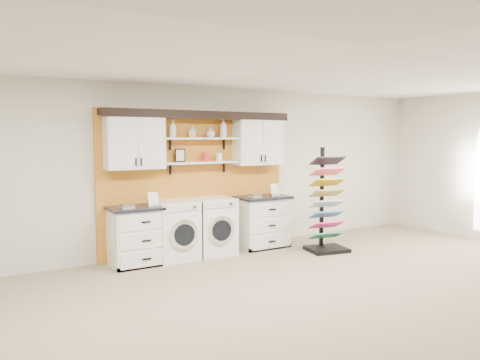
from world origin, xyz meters
TOP-DOWN VIEW (x-y plane):
  - floor at (0.00, 0.00)m, footprint 10.00×10.00m
  - ceiling at (0.00, 0.00)m, footprint 10.00×10.00m
  - wall_back at (0.00, 4.00)m, footprint 10.00×0.00m
  - accent_panel at (0.00, 3.96)m, footprint 3.40×0.07m
  - upper_cabinet_left at (-1.13, 3.79)m, footprint 0.90×0.35m
  - upper_cabinet_right at (1.13, 3.79)m, footprint 0.90×0.35m
  - shelf_lower at (0.00, 3.80)m, footprint 1.32×0.28m
  - shelf_upper at (0.00, 3.80)m, footprint 1.32×0.28m
  - crown_molding at (0.00, 3.81)m, footprint 3.30×0.41m
  - picture_frame at (-0.35, 3.85)m, footprint 0.18×0.02m
  - canister_red at (0.10, 3.80)m, footprint 0.11×0.11m
  - canister_cream at (0.35, 3.80)m, footprint 0.10×0.10m
  - base_cabinet_left at (-1.13, 3.64)m, footprint 0.92×0.66m
  - base_cabinet_right at (1.13, 3.64)m, footprint 0.93×0.66m
  - washer at (-0.53, 3.64)m, footprint 0.67×0.71m
  - dryer at (0.12, 3.64)m, footprint 0.68×0.71m
  - sample_rack at (1.91, 2.82)m, footprint 0.74×0.65m
  - soap_bottle_a at (-0.49, 3.80)m, footprint 0.15×0.15m
  - soap_bottle_b at (-0.14, 3.80)m, footprint 0.12×0.12m
  - soap_bottle_c at (0.19, 3.80)m, footprint 0.15×0.15m
  - soap_bottle_d at (0.43, 3.80)m, footprint 0.12×0.12m

SIDE VIEW (x-z plane):
  - floor at x=0.00m, z-range 0.00..0.00m
  - base_cabinet_left at x=-1.13m, z-range 0.00..0.90m
  - base_cabinet_right at x=1.13m, z-range 0.00..0.91m
  - washer at x=-0.53m, z-range 0.00..0.94m
  - dryer at x=0.12m, z-range 0.00..0.95m
  - sample_rack at x=1.91m, z-range -0.34..1.44m
  - accent_panel at x=0.00m, z-range 0.00..2.40m
  - wall_back at x=0.00m, z-range -3.60..6.40m
  - shelf_lower at x=0.00m, z-range 1.52..1.54m
  - canister_cream at x=0.35m, z-range 1.54..1.69m
  - canister_red at x=0.10m, z-range 1.54..1.71m
  - picture_frame at x=-0.35m, z-range 1.54..1.77m
  - upper_cabinet_left at x=-1.13m, z-range 1.46..2.30m
  - upper_cabinet_right at x=1.13m, z-range 1.46..2.30m
  - shelf_upper at x=0.00m, z-range 1.92..1.94m
  - soap_bottle_c at x=0.19m, z-range 1.94..2.12m
  - soap_bottle_b at x=-0.14m, z-range 1.95..2.14m
  - soap_bottle_a at x=-0.49m, z-range 1.94..2.23m
  - soap_bottle_d at x=0.43m, z-range 1.94..2.27m
  - crown_molding at x=0.00m, z-range 2.26..2.39m
  - ceiling at x=0.00m, z-range 2.80..2.80m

